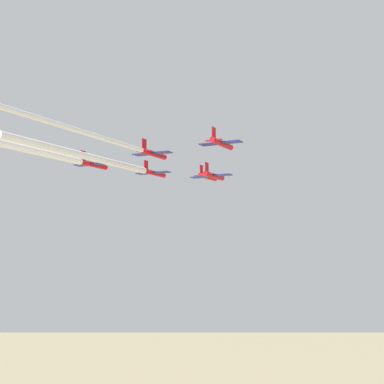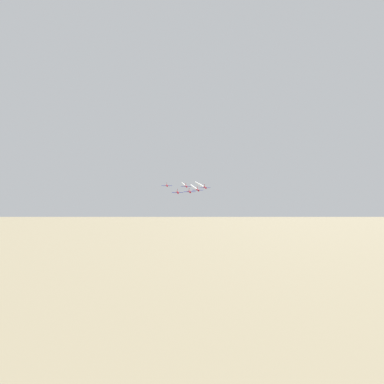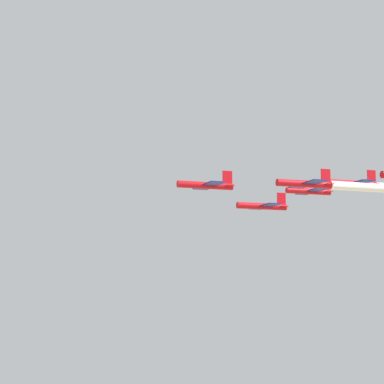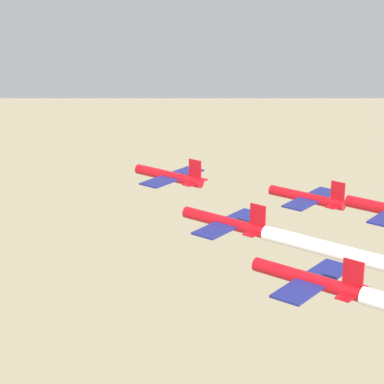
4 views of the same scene
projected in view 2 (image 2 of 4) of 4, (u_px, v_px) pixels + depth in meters
The scene contains 9 objects.
jet_0 at pixel (190, 192), 183.83m from camera, with size 7.80×7.37×2.61m.
jet_1 at pixel (198, 190), 195.70m from camera, with size 7.80×7.37×2.61m.
jet_2 at pixel (178, 192), 194.34m from camera, with size 7.80×7.37×2.61m.
jet_3 at pixel (205, 188), 207.48m from camera, with size 7.80×7.37×2.61m.
jet_4 at pixel (186, 186), 205.88m from camera, with size 7.80×7.37×2.61m.
jet_5 at pixel (167, 186), 204.30m from camera, with size 7.80×7.37×2.61m.
smoke_trail_1 at pixel (194, 187), 217.31m from camera, with size 36.60×4.02×1.15m.
smoke_trail_3 at pixel (199, 184), 235.29m from camera, with size 49.10×4.99×1.14m.
smoke_trail_4 at pixel (184, 184), 226.06m from camera, with size 33.67×3.36×0.72m.
Camera 2 is at (130.71, -67.24, 187.55)m, focal length 28.00 mm.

